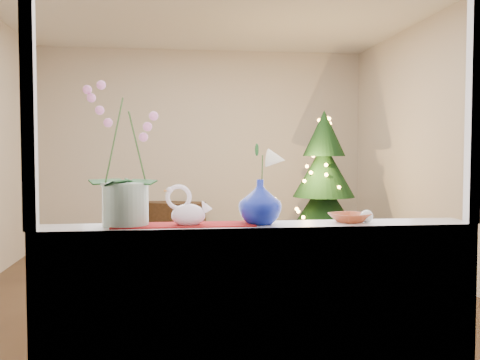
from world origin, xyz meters
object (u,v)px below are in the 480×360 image
object	(u,v)px
swan	(188,206)
xmas_tree	(324,185)
side_table	(173,224)
blue_vase	(260,198)
paperweight	(367,216)
orchid_pot	(125,154)
amber_dish	(350,218)

from	to	relation	value
swan	xmas_tree	size ratio (longest dim) A/B	0.13
side_table	blue_vase	bearing A→B (deg)	-59.97
paperweight	side_table	distance (m)	4.78
paperweight	xmas_tree	size ratio (longest dim) A/B	0.04
orchid_pot	blue_vase	bearing A→B (deg)	-1.64
swan	paperweight	bearing A→B (deg)	-9.88
orchid_pot	side_table	size ratio (longest dim) A/B	0.88
blue_vase	side_table	xyz separation A→B (m)	(-0.43, 4.62, -0.75)
xmas_tree	side_table	world-z (taller)	xmas_tree
blue_vase	xmas_tree	xyz separation A→B (m)	(1.36, 3.55, -0.16)
swan	xmas_tree	world-z (taller)	xmas_tree
amber_dish	side_table	xyz separation A→B (m)	(-0.90, 4.61, -0.64)
amber_dish	swan	bearing A→B (deg)	-178.05
paperweight	orchid_pot	bearing A→B (deg)	178.62
xmas_tree	side_table	bearing A→B (deg)	149.11
orchid_pot	swan	xyz separation A→B (m)	(0.31, -0.04, -0.26)
blue_vase	amber_dish	bearing A→B (deg)	1.11
amber_dish	side_table	world-z (taller)	amber_dish
blue_vase	side_table	bearing A→B (deg)	95.33
orchid_pot	amber_dish	world-z (taller)	orchid_pot
orchid_pot	amber_dish	bearing A→B (deg)	-0.50
xmas_tree	swan	bearing A→B (deg)	-115.72
swan	blue_vase	size ratio (longest dim) A/B	0.87
swan	paperweight	xyz separation A→B (m)	(0.91, 0.01, -0.06)
blue_vase	amber_dish	size ratio (longest dim) A/B	1.56
blue_vase	amber_dish	world-z (taller)	blue_vase
swan	blue_vase	distance (m)	0.36
blue_vase	side_table	world-z (taller)	blue_vase
paperweight	side_table	world-z (taller)	paperweight
paperweight	xmas_tree	xyz separation A→B (m)	(0.80, 3.56, -0.06)
xmas_tree	amber_dish	bearing A→B (deg)	-104.09
paperweight	side_table	bearing A→B (deg)	102.02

